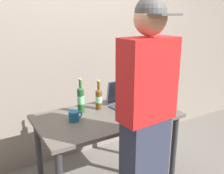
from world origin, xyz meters
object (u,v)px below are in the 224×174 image
Objects in this scene: beer_bottle_amber at (99,98)px; person_figure at (146,124)px; laptop at (127,100)px; coffee_mug at (74,116)px; beer_bottle_dark at (81,99)px.

person_figure reaches higher than beer_bottle_amber.
laptop is 0.59m from coffee_mug.
laptop is 1.32× the size of beer_bottle_amber.
coffee_mug is (-0.59, -0.08, -0.01)m from laptop.
coffee_mug is (-0.13, -0.15, -0.08)m from beer_bottle_dark.
beer_bottle_amber is 0.74m from person_figure.
beer_bottle_dark reaches higher than laptop.
beer_bottle_amber reaches higher than coffee_mug.
person_figure reaches higher than beer_bottle_dark.
coffee_mug is at bearing -172.68° from laptop.
person_figure is 14.75× the size of coffee_mug.
beer_bottle_dark is 0.18× the size of person_figure.
beer_bottle_amber is at bearing 23.24° from coffee_mug.
laptop is at bearing -9.05° from beer_bottle_dark.
beer_bottle_dark is at bearing 101.81° from person_figure.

